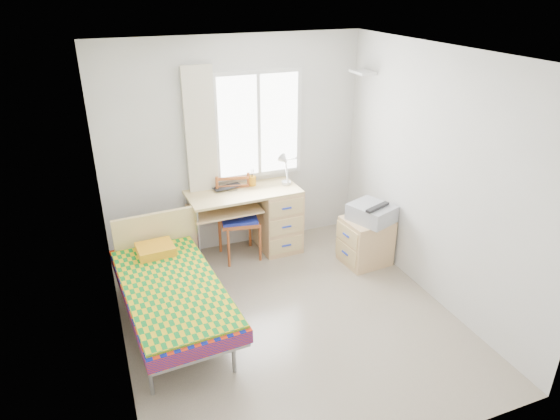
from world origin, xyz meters
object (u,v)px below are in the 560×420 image
object	(u,v)px
desk	(272,215)
bed	(171,287)
chair	(238,213)
cabinet	(365,241)
printer	(372,212)

from	to	relation	value
desk	bed	bearing A→B (deg)	-145.64
chair	cabinet	xyz separation A→B (m)	(1.36, -0.75, -0.28)
chair	printer	bearing A→B (deg)	-19.32
bed	printer	bearing A→B (deg)	2.60
cabinet	desk	bearing A→B (deg)	135.38
printer	cabinet	bearing A→B (deg)	110.27
desk	chair	bearing A→B (deg)	179.41
chair	cabinet	bearing A→B (deg)	-18.74
bed	cabinet	distance (m)	2.40
chair	printer	xyz separation A→B (m)	(1.39, -0.78, 0.11)
desk	chair	distance (m)	0.46
cabinet	printer	world-z (taller)	printer
desk	chair	xyz separation A→B (m)	(-0.44, -0.01, 0.12)
bed	desk	bearing A→B (deg)	32.20
desk	printer	bearing A→B (deg)	-41.66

